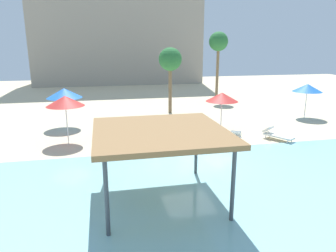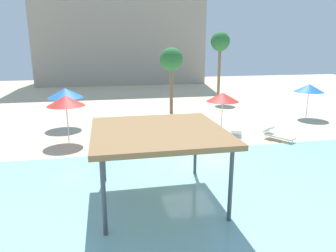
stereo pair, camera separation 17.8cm
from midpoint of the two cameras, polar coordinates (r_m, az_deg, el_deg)
ground_plane at (r=15.81m, az=4.10°, el=-6.25°), size 80.00×80.00×0.00m
lagoon_water at (r=11.32m, az=11.49°, el=-15.38°), size 44.00×13.50×0.04m
shade_pavilion at (r=11.11m, az=-1.32°, el=-1.40°), size 4.67×4.67×2.72m
beach_umbrella_blue_0 at (r=26.73m, az=24.58°, el=6.33°), size 2.22×2.22×2.68m
beach_umbrella_red_1 at (r=20.68m, az=10.21°, el=5.22°), size 2.11×2.11×2.62m
beach_umbrella_red_2 at (r=18.87m, az=-17.94°, el=4.41°), size 2.17×2.17×2.81m
beach_umbrella_blue_3 at (r=22.62m, az=-18.04°, el=5.77°), size 2.39×2.39×2.75m
lounge_chair_1 at (r=18.44m, az=12.45°, el=-2.40°), size 1.45×1.95×0.74m
lounge_chair_3 at (r=20.07m, az=19.51°, el=-1.52°), size 1.45×1.95×0.74m
palm_tree_0 at (r=26.01m, az=0.83°, el=11.88°), size 1.90×1.90×5.43m
palm_tree_1 at (r=32.37m, az=9.68°, el=14.67°), size 1.90×1.90×6.89m
hotel_block_0 at (r=50.50m, az=-8.84°, el=19.92°), size 23.97×11.13×20.80m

